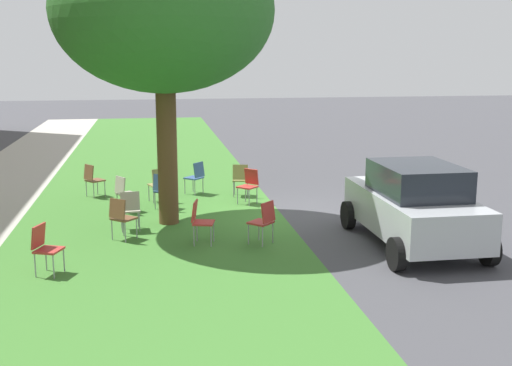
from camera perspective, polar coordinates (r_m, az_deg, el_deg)
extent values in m
plane|color=#424247|center=(15.14, 3.10, -2.85)|extent=(80.00, 80.00, 0.00)
cube|color=#3D752D|center=(14.80, -9.11, -3.31)|extent=(48.00, 6.00, 0.01)
cylinder|color=brown|center=(14.19, -7.93, 3.31)|extent=(0.44, 0.44, 3.51)
ellipsoid|color=#2D6B28|center=(14.08, -8.26, 14.98)|extent=(4.71, 4.71, 3.48)
cube|color=brown|center=(17.48, -14.13, 0.23)|extent=(0.58, 0.57, 0.04)
cube|color=brown|center=(17.34, -14.67, 0.92)|extent=(0.37, 0.31, 0.40)
cylinder|color=gray|center=(17.46, -13.30, -0.51)|extent=(0.02, 0.02, 0.42)
cylinder|color=gray|center=(17.76, -13.93, -0.34)|extent=(0.02, 0.02, 0.42)
cylinder|color=gray|center=(17.29, -14.25, -0.67)|extent=(0.02, 0.02, 0.42)
cylinder|color=gray|center=(17.59, -14.87, -0.50)|extent=(0.02, 0.02, 0.42)
cube|color=#B7332D|center=(12.75, 0.42, -3.53)|extent=(0.58, 0.58, 0.04)
cube|color=#B7332D|center=(12.59, 1.09, -2.60)|extent=(0.34, 0.34, 0.40)
cylinder|color=gray|center=(13.04, 0.26, -4.23)|extent=(0.02, 0.02, 0.42)
cylinder|color=gray|center=(12.76, -0.67, -4.58)|extent=(0.02, 0.02, 0.42)
cylinder|color=gray|center=(12.86, 1.50, -4.46)|extent=(0.02, 0.02, 0.42)
cylinder|color=gray|center=(12.57, 0.58, -4.83)|extent=(0.02, 0.02, 0.42)
cube|color=#B7332D|center=(12.77, -4.68, -3.54)|extent=(0.50, 0.49, 0.04)
cube|color=#B7332D|center=(12.74, -5.50, -2.48)|extent=(0.41, 0.18, 0.40)
cylinder|color=gray|center=(12.64, -4.03, -4.77)|extent=(0.02, 0.02, 0.42)
cylinder|color=gray|center=(12.98, -3.80, -4.33)|extent=(0.02, 0.02, 0.42)
cylinder|color=gray|center=(12.69, -5.55, -4.73)|extent=(0.02, 0.02, 0.42)
cylinder|color=gray|center=(13.03, -5.28, -4.29)|extent=(0.02, 0.02, 0.42)
cube|color=#B7332D|center=(11.55, -17.96, -5.70)|extent=(0.54, 0.52, 0.04)
cube|color=#B7332D|center=(11.57, -18.81, -4.49)|extent=(0.40, 0.22, 0.40)
cylinder|color=gray|center=(11.39, -17.58, -7.13)|extent=(0.02, 0.02, 0.42)
cylinder|color=gray|center=(11.69, -16.73, -6.60)|extent=(0.02, 0.02, 0.42)
cylinder|color=gray|center=(11.55, -19.07, -6.96)|extent=(0.02, 0.02, 0.42)
cylinder|color=gray|center=(11.85, -18.19, -6.45)|extent=(0.02, 0.02, 0.42)
cube|color=#335184|center=(17.38, -5.56, 0.46)|extent=(0.58, 0.58, 0.04)
cube|color=#335184|center=(17.22, -5.10, 1.18)|extent=(0.35, 0.33, 0.40)
cylinder|color=gray|center=(17.66, -5.63, -0.12)|extent=(0.02, 0.02, 0.42)
cylinder|color=gray|center=(17.39, -6.35, -0.32)|extent=(0.02, 0.02, 0.42)
cylinder|color=gray|center=(17.46, -4.75, -0.24)|extent=(0.02, 0.02, 0.42)
cylinder|color=gray|center=(17.18, -5.47, -0.44)|extent=(0.02, 0.02, 0.42)
cube|color=#B7332D|center=(16.11, -0.79, -0.35)|extent=(0.58, 0.58, 0.04)
cube|color=#B7332D|center=(16.21, -0.41, 0.58)|extent=(0.34, 0.34, 0.40)
cylinder|color=gray|center=(16.13, -1.66, -1.17)|extent=(0.02, 0.02, 0.42)
cylinder|color=gray|center=(15.92, -0.62, -1.34)|extent=(0.02, 0.02, 0.42)
cylinder|color=gray|center=(16.40, -0.94, -0.96)|extent=(0.02, 0.02, 0.42)
cylinder|color=gray|center=(16.19, 0.09, -1.12)|extent=(0.02, 0.02, 0.42)
cube|color=#335184|center=(15.77, -8.11, -0.73)|extent=(0.57, 0.58, 0.04)
cube|color=#335184|center=(15.59, -8.53, 0.02)|extent=(0.31, 0.37, 0.40)
cylinder|color=gray|center=(15.85, -7.20, -1.49)|extent=(0.02, 0.02, 0.42)
cylinder|color=gray|center=(16.06, -8.24, -1.35)|extent=(0.02, 0.02, 0.42)
cylinder|color=gray|center=(15.59, -7.93, -1.73)|extent=(0.02, 0.02, 0.42)
cylinder|color=gray|center=(15.80, -8.98, -1.58)|extent=(0.02, 0.02, 0.42)
cube|color=#ADA393|center=(13.99, -11.16, -2.39)|extent=(0.44, 0.45, 0.04)
cube|color=#ADA393|center=(13.76, -11.16, -1.60)|extent=(0.12, 0.41, 0.40)
cylinder|color=gray|center=(14.22, -10.45, -3.09)|extent=(0.02, 0.02, 0.42)
cylinder|color=gray|center=(14.20, -11.90, -3.17)|extent=(0.02, 0.02, 0.42)
cylinder|color=gray|center=(13.89, -10.34, -3.43)|extent=(0.02, 0.02, 0.42)
cylinder|color=gray|center=(13.88, -11.83, -3.51)|extent=(0.02, 0.02, 0.42)
cube|color=olive|center=(16.56, -8.76, -0.16)|extent=(0.52, 0.53, 0.04)
cube|color=olive|center=(16.35, -8.55, 0.55)|extent=(0.22, 0.40, 0.40)
cylinder|color=gray|center=(16.83, -8.37, -0.77)|extent=(0.02, 0.02, 0.42)
cylinder|color=gray|center=(16.70, -9.52, -0.89)|extent=(0.02, 0.02, 0.42)
cylinder|color=gray|center=(16.52, -7.94, -0.98)|extent=(0.02, 0.02, 0.42)
cylinder|color=gray|center=(16.39, -9.10, -1.12)|extent=(0.02, 0.02, 0.42)
cube|color=olive|center=(17.03, -1.37, 0.29)|extent=(0.48, 0.49, 0.04)
cube|color=olive|center=(16.81, -1.41, 0.97)|extent=(0.16, 0.41, 0.40)
cylinder|color=gray|center=(17.23, -0.74, -0.36)|extent=(0.02, 0.02, 0.42)
cylinder|color=gray|center=(17.25, -1.93, -0.35)|extent=(0.02, 0.02, 0.42)
cylinder|color=gray|center=(16.90, -0.79, -0.59)|extent=(0.02, 0.02, 0.42)
cylinder|color=gray|center=(16.92, -2.01, -0.58)|extent=(0.02, 0.02, 0.42)
cube|color=#ADA393|center=(15.63, -11.41, -0.95)|extent=(0.57, 0.56, 0.04)
cube|color=#ADA393|center=(15.49, -12.01, -0.18)|extent=(0.38, 0.29, 0.40)
cylinder|color=gray|center=(15.61, -10.50, -1.79)|extent=(0.02, 0.02, 0.42)
cylinder|color=gray|center=(15.91, -11.19, -1.57)|extent=(0.02, 0.02, 0.42)
cylinder|color=gray|center=(15.44, -11.57, -1.98)|extent=(0.02, 0.02, 0.42)
cylinder|color=gray|center=(15.75, -12.24, -1.75)|extent=(0.02, 0.02, 0.42)
cube|color=brown|center=(13.33, -11.68, -3.11)|extent=(0.58, 0.58, 0.04)
cube|color=brown|center=(13.14, -12.25, -2.26)|extent=(0.32, 0.36, 0.40)
cylinder|color=gray|center=(13.39, -10.58, -4.01)|extent=(0.02, 0.02, 0.42)
cylinder|color=gray|center=(13.62, -11.71, -3.79)|extent=(0.02, 0.02, 0.42)
cylinder|color=gray|center=(13.15, -11.57, -4.34)|extent=(0.02, 0.02, 0.42)
cylinder|color=gray|center=(13.39, -12.70, -4.10)|extent=(0.02, 0.02, 0.42)
cube|color=#ADB2B7|center=(12.97, 13.78, -2.51)|extent=(3.70, 1.64, 0.76)
cube|color=#1E232B|center=(12.70, 14.18, 0.18)|extent=(1.90, 1.44, 0.64)
cylinder|color=black|center=(14.04, 8.20, -2.83)|extent=(0.60, 0.18, 0.60)
cylinder|color=black|center=(14.65, 14.71, -2.50)|extent=(0.60, 0.18, 0.60)
cylinder|color=black|center=(11.50, 12.41, -6.20)|extent=(0.60, 0.18, 0.60)
cylinder|color=black|center=(12.24, 20.03, -5.56)|extent=(0.60, 0.18, 0.60)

